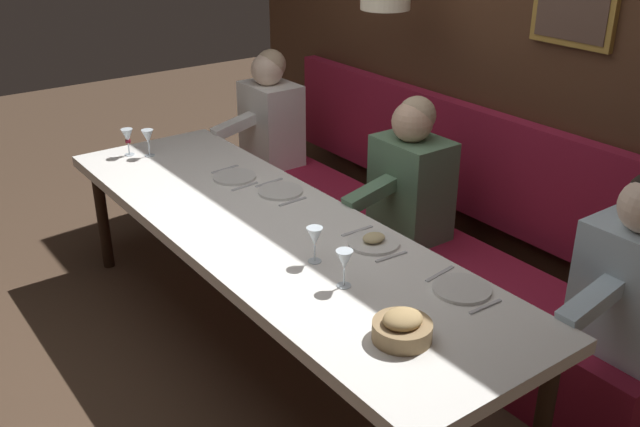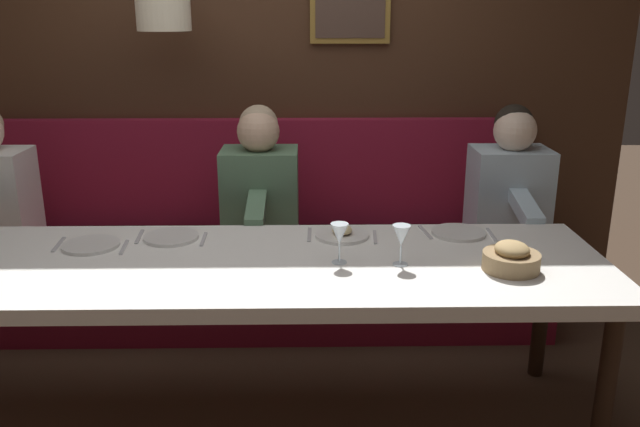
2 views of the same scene
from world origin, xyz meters
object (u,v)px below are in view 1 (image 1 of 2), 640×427
at_px(wine_glass_3, 127,137).
at_px(diner_near, 411,174).
at_px(wine_glass_0, 315,238).
at_px(bread_bowl, 402,328).
at_px(diner_middle, 270,112).
at_px(wine_glass_1, 344,261).
at_px(wine_glass_2, 148,137).
at_px(diner_nearest, 635,272).
at_px(dining_table, 270,236).

bearing_deg(wine_glass_3, diner_near, -52.93).
distance_m(diner_near, wine_glass_0, 0.99).
relative_size(wine_glass_3, bread_bowl, 0.75).
distance_m(diner_middle, wine_glass_0, 2.01).
relative_size(diner_middle, wine_glass_1, 4.82).
height_order(wine_glass_1, wine_glass_2, same).
xyz_separation_m(diner_near, bread_bowl, (-1.00, -1.04, -0.03)).
bearing_deg(wine_glass_3, bread_bowl, -89.14).
xyz_separation_m(diner_nearest, wine_glass_0, (-0.92, 0.95, 0.04)).
bearing_deg(wine_glass_0, wine_glass_1, -96.05).
bearing_deg(wine_glass_0, wine_glass_3, 94.02).
bearing_deg(diner_nearest, dining_table, 122.77).
xyz_separation_m(dining_table, diner_near, (0.88, -0.04, 0.13)).
bearing_deg(wine_glass_2, wine_glass_1, -89.85).
distance_m(dining_table, bread_bowl, 1.10).
distance_m(diner_middle, bread_bowl, 2.65).
bearing_deg(diner_middle, bread_bowl, -112.24).
bearing_deg(wine_glass_0, diner_middle, 62.93).
xyz_separation_m(wine_glass_1, wine_glass_2, (-0.00, 1.91, 0.00)).
xyz_separation_m(wine_glass_0, bread_bowl, (-0.09, -0.66, -0.07)).
bearing_deg(bread_bowl, diner_nearest, -15.93).
height_order(diner_nearest, wine_glass_0, diner_nearest).
bearing_deg(wine_glass_0, diner_nearest, -45.95).
height_order(wine_glass_0, wine_glass_3, same).
height_order(dining_table, wine_glass_2, wine_glass_2).
height_order(dining_table, wine_glass_3, wine_glass_3).
relative_size(dining_table, diner_nearest, 3.81).
xyz_separation_m(wine_glass_1, bread_bowl, (-0.06, -0.42, -0.07)).
bearing_deg(dining_table, wine_glass_1, -95.11).
bearing_deg(diner_near, bread_bowl, -133.98).
xyz_separation_m(diner_nearest, diner_near, (0.00, 1.33, 0.00)).
distance_m(diner_nearest, wine_glass_0, 1.32).
relative_size(wine_glass_2, wine_glass_3, 1.00).
bearing_deg(diner_near, wine_glass_2, 126.31).
bearing_deg(wine_glass_3, wine_glass_1, -87.20).
height_order(diner_middle, bread_bowl, diner_middle).
distance_m(diner_middle, wine_glass_3, 1.04).
xyz_separation_m(dining_table, diner_middle, (0.88, 1.37, 0.13)).
xyz_separation_m(diner_near, wine_glass_2, (-0.95, 1.29, 0.04)).
height_order(diner_middle, wine_glass_1, diner_middle).
relative_size(wine_glass_1, bread_bowl, 0.75).
distance_m(wine_glass_3, bread_bowl, 2.42).
bearing_deg(diner_nearest, wine_glass_2, 109.91).
bearing_deg(dining_table, diner_middle, 57.20).
bearing_deg(wine_glass_1, diner_nearest, -36.88).
relative_size(wine_glass_0, wine_glass_1, 1.00).
height_order(dining_table, bread_bowl, bread_bowl).
distance_m(wine_glass_0, wine_glass_1, 0.24).
distance_m(diner_near, wine_glass_3, 1.72).
distance_m(dining_table, wine_glass_3, 1.35).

